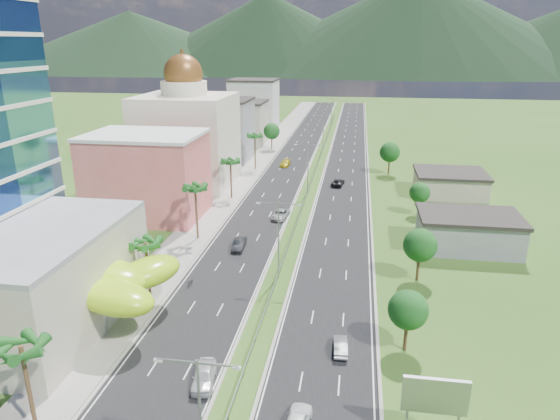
% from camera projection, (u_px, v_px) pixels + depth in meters
% --- Properties ---
extents(ground, '(500.00, 500.00, 0.00)m').
position_uv_depth(ground, '(266.00, 314.00, 60.24)').
color(ground, '#2D5119').
rests_on(ground, ground).
extents(road_left, '(11.00, 260.00, 0.04)m').
position_uv_depth(road_left, '(296.00, 154.00, 145.54)').
color(road_left, black).
rests_on(road_left, ground).
extents(road_right, '(11.00, 260.00, 0.04)m').
position_uv_depth(road_right, '(348.00, 156.00, 143.37)').
color(road_right, black).
rests_on(road_right, ground).
extents(sidewalk_left, '(7.00, 260.00, 0.12)m').
position_uv_depth(sidewalk_left, '(264.00, 153.00, 146.91)').
color(sidewalk_left, gray).
rests_on(sidewalk_left, ground).
extents(median_guardrail, '(0.10, 216.06, 0.76)m').
position_uv_depth(median_guardrail, '(316.00, 167.00, 127.41)').
color(median_guardrail, gray).
rests_on(median_guardrail, ground).
extents(streetlight_median_a, '(6.04, 0.25, 11.00)m').
position_uv_depth(streetlight_median_a, '(200.00, 412.00, 34.68)').
color(streetlight_median_a, gray).
rests_on(streetlight_median_a, ground).
extents(streetlight_median_b, '(6.04, 0.25, 11.00)m').
position_uv_depth(streetlight_median_b, '(278.00, 232.00, 67.43)').
color(streetlight_median_b, gray).
rests_on(streetlight_median_b, ground).
extents(streetlight_median_c, '(6.04, 0.25, 11.00)m').
position_uv_depth(streetlight_median_c, '(308.00, 164.00, 104.86)').
color(streetlight_median_c, gray).
rests_on(streetlight_median_c, ground).
extents(streetlight_median_d, '(6.04, 0.25, 11.00)m').
position_uv_depth(streetlight_median_d, '(323.00, 129.00, 146.97)').
color(streetlight_median_d, gray).
rests_on(streetlight_median_d, ground).
extents(streetlight_median_e, '(6.04, 0.25, 11.00)m').
position_uv_depth(streetlight_median_e, '(332.00, 109.00, 189.09)').
color(streetlight_median_e, gray).
rests_on(streetlight_median_e, ground).
extents(lime_canopy, '(18.00, 15.00, 7.40)m').
position_uv_depth(lime_canopy, '(90.00, 280.00, 57.79)').
color(lime_canopy, '#A4DB15').
rests_on(lime_canopy, ground).
extents(pink_shophouse, '(20.00, 15.00, 15.00)m').
position_uv_depth(pink_shophouse, '(147.00, 177.00, 91.84)').
color(pink_shophouse, '#D45D57').
rests_on(pink_shophouse, ground).
extents(domed_building, '(20.00, 20.00, 28.70)m').
position_uv_depth(domed_building, '(187.00, 134.00, 112.12)').
color(domed_building, beige).
rests_on(domed_building, ground).
extents(midrise_grey, '(16.00, 15.00, 16.00)m').
position_uv_depth(midrise_grey, '(221.00, 131.00, 136.45)').
color(midrise_grey, gray).
rests_on(midrise_grey, ground).
extents(midrise_beige, '(16.00, 15.00, 13.00)m').
position_uv_depth(midrise_beige, '(240.00, 124.00, 157.52)').
color(midrise_beige, '#B0A391').
rests_on(midrise_beige, ground).
extents(midrise_white, '(16.00, 15.00, 18.00)m').
position_uv_depth(midrise_white, '(254.00, 107.00, 178.24)').
color(midrise_white, silver).
rests_on(midrise_white, ground).
extents(billboard, '(5.20, 0.35, 6.20)m').
position_uv_depth(billboard, '(435.00, 398.00, 39.51)').
color(billboard, gray).
rests_on(billboard, ground).
extents(shed_near, '(15.00, 10.00, 5.00)m').
position_uv_depth(shed_near, '(468.00, 233.00, 78.77)').
color(shed_near, gray).
rests_on(shed_near, ground).
extents(shed_far, '(14.00, 12.00, 4.40)m').
position_uv_depth(shed_far, '(450.00, 184.00, 106.65)').
color(shed_far, '#B0A391').
rests_on(shed_far, ground).
extents(palm_tree_a, '(3.60, 3.60, 9.10)m').
position_uv_depth(palm_tree_a, '(21.00, 351.00, 39.32)').
color(palm_tree_a, '#47301C').
rests_on(palm_tree_a, ground).
extents(palm_tree_b, '(3.60, 3.60, 8.10)m').
position_uv_depth(palm_tree_b, '(146.00, 246.00, 62.09)').
color(palm_tree_b, '#47301C').
rests_on(palm_tree_b, ground).
extents(palm_tree_c, '(3.60, 3.60, 9.60)m').
position_uv_depth(palm_tree_c, '(195.00, 190.00, 80.35)').
color(palm_tree_c, '#47301C').
rests_on(palm_tree_c, ground).
extents(palm_tree_d, '(3.60, 3.60, 8.60)m').
position_uv_depth(palm_tree_d, '(230.00, 163.00, 102.18)').
color(palm_tree_d, '#47301C').
rests_on(palm_tree_d, ground).
extents(palm_tree_e, '(3.60, 3.60, 9.40)m').
position_uv_depth(palm_tree_e, '(255.00, 137.00, 125.33)').
color(palm_tree_e, '#47301C').
rests_on(palm_tree_e, ground).
extents(leafy_tree_lfar, '(4.90, 4.90, 8.05)m').
position_uv_depth(leafy_tree_lfar, '(272.00, 131.00, 149.60)').
color(leafy_tree_lfar, '#47301C').
rests_on(leafy_tree_lfar, ground).
extents(leafy_tree_ra, '(4.20, 4.20, 6.90)m').
position_uv_depth(leafy_tree_ra, '(408.00, 310.00, 51.71)').
color(leafy_tree_ra, '#47301C').
rests_on(leafy_tree_ra, ground).
extents(leafy_tree_rb, '(4.55, 4.55, 7.47)m').
position_uv_depth(leafy_tree_rb, '(420.00, 245.00, 67.05)').
color(leafy_tree_rb, '#47301C').
rests_on(leafy_tree_rb, ground).
extents(leafy_tree_rc, '(3.85, 3.85, 6.33)m').
position_uv_depth(leafy_tree_rc, '(420.00, 193.00, 93.08)').
color(leafy_tree_rc, '#47301C').
rests_on(leafy_tree_rc, ground).
extents(leafy_tree_rd, '(4.90, 4.90, 8.05)m').
position_uv_depth(leafy_tree_rd, '(390.00, 152.00, 121.34)').
color(leafy_tree_rd, '#47301C').
rests_on(leafy_tree_rd, ground).
extents(mountain_ridge, '(860.00, 140.00, 90.00)m').
position_uv_depth(mountain_ridge, '(413.00, 76.00, 472.65)').
color(mountain_ridge, black).
rests_on(mountain_ridge, ground).
extents(car_white_near_left, '(2.78, 5.28, 1.71)m').
position_uv_depth(car_white_near_left, '(204.00, 376.00, 47.66)').
color(car_white_near_left, silver).
rests_on(car_white_near_left, road_left).
extents(car_dark_left, '(1.95, 4.94, 1.60)m').
position_uv_depth(car_dark_left, '(239.00, 244.00, 78.75)').
color(car_dark_left, black).
rests_on(car_dark_left, road_left).
extents(car_silver_mid_left, '(3.07, 5.72, 1.53)m').
position_uv_depth(car_silver_mid_left, '(280.00, 214.00, 92.26)').
color(car_silver_mid_left, '#979B9F').
rests_on(car_silver_mid_left, road_left).
extents(car_yellow_far_left, '(2.52, 5.33, 1.50)m').
position_uv_depth(car_yellow_far_left, '(285.00, 163.00, 131.05)').
color(car_yellow_far_left, gold).
rests_on(car_yellow_far_left, road_left).
extents(car_silver_right, '(1.67, 4.16, 1.35)m').
position_uv_depth(car_silver_right, '(340.00, 346.00, 52.65)').
color(car_silver_right, '#94979B').
rests_on(car_silver_right, road_right).
extents(car_dark_far_right, '(3.18, 5.50, 1.44)m').
position_uv_depth(car_dark_far_right, '(338.00, 182.00, 113.32)').
color(car_dark_far_right, black).
rests_on(car_dark_far_right, road_right).
extents(motorcycle, '(0.70, 1.95, 1.22)m').
position_uv_depth(motorcycle, '(190.00, 282.00, 66.78)').
color(motorcycle, black).
rests_on(motorcycle, road_left).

